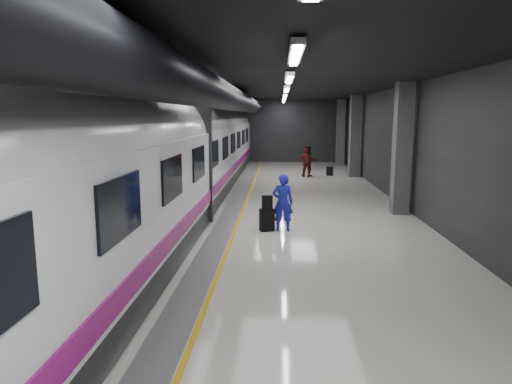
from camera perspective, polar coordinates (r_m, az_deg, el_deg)
name	(u,v)px	position (r m, az deg, el deg)	size (l,w,h in m)	color
ground	(268,225)	(14.31, 1.47, -4.15)	(40.00, 40.00, 0.00)	beige
platform_hall	(260,111)	(14.87, 0.51, 10.12)	(10.02, 40.02, 4.51)	black
train	(163,159)	(14.41, -11.54, 4.11)	(3.05, 38.00, 4.05)	black
traveler_main	(283,203)	(13.45, 3.36, -1.32)	(0.62, 0.41, 1.71)	#1C2AD2
suitcase_main	(267,220)	(13.52, 1.37, -3.50)	(0.41, 0.26, 0.67)	black
shoulder_bag	(267,202)	(13.38, 1.41, -1.28)	(0.30, 0.16, 0.40)	black
traveler_far_a	(309,161)	(25.82, 6.61, 3.89)	(0.86, 0.67, 1.77)	black
traveler_far_b	(306,162)	(25.73, 6.30, 3.71)	(0.95, 0.40, 1.62)	maroon
suitcase_far	(330,171)	(26.46, 9.19, 2.60)	(0.35, 0.23, 0.52)	black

